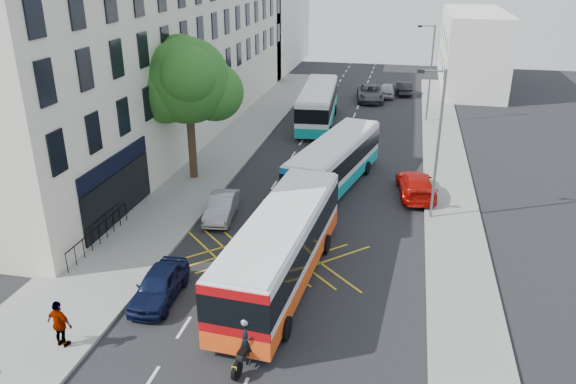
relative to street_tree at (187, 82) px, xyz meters
The scene contains 21 objects.
ground 18.33m from the street_tree, 60.38° to the right, with size 120.00×120.00×0.00m, color black.
pavement_left 6.22m from the street_tree, 73.47° to the left, with size 5.00×70.00×0.15m, color gray.
pavement_right 17.17m from the street_tree, ahead, with size 3.00×70.00×0.15m, color gray.
terrace_main 11.00m from the street_tree, 119.95° to the left, with size 8.30×45.00×13.50m.
terrace_far 40.43m from the street_tree, 97.81° to the left, with size 8.00×20.00×10.00m, color silver.
building_right 38.43m from the street_tree, 59.43° to the left, with size 6.00×18.00×8.00m, color silver.
street_tree is the anchor object (origin of this frame).
lamp_near 15.10m from the street_tree, 11.40° to the right, with size 1.45×0.15×8.00m.
lamp_far 22.57m from the street_tree, 49.19° to the left, with size 1.45×0.15×8.00m.
railings 11.22m from the street_tree, 97.02° to the right, with size 0.08×5.60×1.14m, color black, non-canonical shape.
bus_near 14.46m from the street_tree, 52.88° to the right, with size 3.44×11.58×3.21m.
bus_mid 10.19m from the street_tree, ahead, with size 4.72×11.02×3.02m.
bus_far 16.26m from the street_tree, 68.59° to the left, with size 3.44×11.46×3.18m.
motorbike 19.25m from the street_tree, 63.34° to the right, with size 0.78×2.23×1.99m.
parked_car_blue 14.89m from the street_tree, 74.82° to the right, with size 1.58×3.94×1.34m, color black.
parked_car_silver 8.46m from the street_tree, 54.98° to the right, with size 1.36×3.89×1.28m, color #95969C.
red_hatchback 15.05m from the street_tree, ahead, with size 2.01×4.95×1.44m, color #BD0E08.
distant_car_grey 26.27m from the street_tree, 68.47° to the left, with size 2.51×5.43×1.51m, color #3E4045.
distant_car_silver 28.82m from the street_tree, 67.08° to the left, with size 1.66×4.13×1.41m, color #A8AAB0.
distant_car_dark 30.77m from the street_tree, 65.26° to the left, with size 1.40×4.01×1.32m, color black.
pedestrian_far 17.92m from the street_tree, 84.95° to the right, with size 1.09×0.46×1.87m, color gray.
Camera 1 is at (4.53, -16.72, 13.24)m, focal length 35.00 mm.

